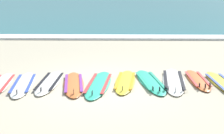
{
  "coord_description": "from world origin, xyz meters",
  "views": [
    {
      "loc": [
        0.41,
        -7.73,
        2.67
      ],
      "look_at": [
        0.26,
        1.02,
        0.25
      ],
      "focal_mm": 48.41,
      "sensor_mm": 36.0,
      "label": 1
    }
  ],
  "objects_px": {
    "surfboard_1": "(23,84)",
    "surfboard_2": "(50,82)",
    "surfboard_0": "(0,84)",
    "surfboard_3": "(74,84)",
    "surfboard_4": "(99,84)",
    "surfboard_6": "(150,81)",
    "surfboard_7": "(173,81)",
    "surfboard_9": "(223,83)",
    "surfboard_8": "(197,80)",
    "surfboard_5": "(125,81)"
  },
  "relations": [
    {
      "from": "surfboard_0",
      "to": "surfboard_2",
      "type": "xyz_separation_m",
      "value": [
        1.3,
        0.22,
        -0.0
      ]
    },
    {
      "from": "surfboard_5",
      "to": "surfboard_6",
      "type": "xyz_separation_m",
      "value": [
        0.7,
        -0.0,
        0.0
      ]
    },
    {
      "from": "surfboard_6",
      "to": "surfboard_4",
      "type": "bearing_deg",
      "value": -170.42
    },
    {
      "from": "surfboard_7",
      "to": "surfboard_9",
      "type": "bearing_deg",
      "value": -8.62
    },
    {
      "from": "surfboard_5",
      "to": "surfboard_8",
      "type": "xyz_separation_m",
      "value": [
        2.06,
        0.17,
        0.0
      ]
    },
    {
      "from": "surfboard_1",
      "to": "surfboard_3",
      "type": "xyz_separation_m",
      "value": [
        1.37,
        0.05,
        0.0
      ]
    },
    {
      "from": "surfboard_4",
      "to": "surfboard_6",
      "type": "relative_size",
      "value": 1.05
    },
    {
      "from": "surfboard_7",
      "to": "surfboard_4",
      "type": "bearing_deg",
      "value": -171.16
    },
    {
      "from": "surfboard_5",
      "to": "surfboard_4",
      "type": "bearing_deg",
      "value": -161.51
    },
    {
      "from": "surfboard_5",
      "to": "surfboard_9",
      "type": "bearing_deg",
      "value": -2.52
    },
    {
      "from": "surfboard_7",
      "to": "surfboard_0",
      "type": "bearing_deg",
      "value": -175.23
    },
    {
      "from": "surfboard_2",
      "to": "surfboard_6",
      "type": "distance_m",
      "value": 2.8
    },
    {
      "from": "surfboard_8",
      "to": "surfboard_9",
      "type": "xyz_separation_m",
      "value": [
        0.61,
        -0.29,
        -0.0
      ]
    },
    {
      "from": "surfboard_0",
      "to": "surfboard_5",
      "type": "relative_size",
      "value": 0.99
    },
    {
      "from": "surfboard_3",
      "to": "surfboard_4",
      "type": "height_order",
      "value": "same"
    },
    {
      "from": "surfboard_2",
      "to": "surfboard_0",
      "type": "bearing_deg",
      "value": -170.29
    },
    {
      "from": "surfboard_2",
      "to": "surfboard_6",
      "type": "xyz_separation_m",
      "value": [
        2.8,
        0.09,
        0.0
      ]
    },
    {
      "from": "surfboard_5",
      "to": "surfboard_8",
      "type": "distance_m",
      "value": 2.06
    },
    {
      "from": "surfboard_0",
      "to": "surfboard_3",
      "type": "relative_size",
      "value": 0.97
    },
    {
      "from": "surfboard_0",
      "to": "surfboard_7",
      "type": "height_order",
      "value": "same"
    },
    {
      "from": "surfboard_4",
      "to": "surfboard_7",
      "type": "height_order",
      "value": "same"
    },
    {
      "from": "surfboard_3",
      "to": "surfboard_5",
      "type": "distance_m",
      "value": 1.43
    },
    {
      "from": "surfboard_2",
      "to": "surfboard_9",
      "type": "distance_m",
      "value": 4.77
    },
    {
      "from": "surfboard_2",
      "to": "surfboard_4",
      "type": "relative_size",
      "value": 0.9
    },
    {
      "from": "surfboard_4",
      "to": "surfboard_8",
      "type": "xyz_separation_m",
      "value": [
        2.79,
        0.41,
        0.0
      ]
    },
    {
      "from": "surfboard_3",
      "to": "surfboard_4",
      "type": "bearing_deg",
      "value": -1.02
    },
    {
      "from": "surfboard_6",
      "to": "surfboard_7",
      "type": "relative_size",
      "value": 0.93
    },
    {
      "from": "surfboard_2",
      "to": "surfboard_3",
      "type": "height_order",
      "value": "same"
    },
    {
      "from": "surfboard_9",
      "to": "surfboard_2",
      "type": "bearing_deg",
      "value": 179.72
    },
    {
      "from": "surfboard_2",
      "to": "surfboard_5",
      "type": "relative_size",
      "value": 1.0
    },
    {
      "from": "surfboard_6",
      "to": "surfboard_9",
      "type": "xyz_separation_m",
      "value": [
        1.97,
        -0.11,
        0.0
      ]
    },
    {
      "from": "surfboard_1",
      "to": "surfboard_2",
      "type": "xyz_separation_m",
      "value": [
        0.68,
        0.19,
        0.0
      ]
    },
    {
      "from": "surfboard_3",
      "to": "surfboard_6",
      "type": "bearing_deg",
      "value": 6.19
    },
    {
      "from": "surfboard_3",
      "to": "surfboard_6",
      "type": "distance_m",
      "value": 2.12
    },
    {
      "from": "surfboard_1",
      "to": "surfboard_5",
      "type": "bearing_deg",
      "value": 5.75
    },
    {
      "from": "surfboard_3",
      "to": "surfboard_8",
      "type": "xyz_separation_m",
      "value": [
        3.47,
        0.4,
        0.0
      ]
    },
    {
      "from": "surfboard_2",
      "to": "surfboard_3",
      "type": "relative_size",
      "value": 0.98
    },
    {
      "from": "surfboard_5",
      "to": "surfboard_9",
      "type": "height_order",
      "value": "same"
    },
    {
      "from": "surfboard_2",
      "to": "surfboard_3",
      "type": "distance_m",
      "value": 0.7
    },
    {
      "from": "surfboard_5",
      "to": "surfboard_6",
      "type": "bearing_deg",
      "value": -0.28
    },
    {
      "from": "surfboard_0",
      "to": "surfboard_8",
      "type": "bearing_deg",
      "value": 5.08
    },
    {
      "from": "surfboard_1",
      "to": "surfboard_4",
      "type": "distance_m",
      "value": 2.05
    },
    {
      "from": "surfboard_2",
      "to": "surfboard_9",
      "type": "bearing_deg",
      "value": -0.28
    },
    {
      "from": "surfboard_5",
      "to": "surfboard_8",
      "type": "relative_size",
      "value": 1.12
    },
    {
      "from": "surfboard_9",
      "to": "surfboard_0",
      "type": "bearing_deg",
      "value": -178.12
    },
    {
      "from": "surfboard_1",
      "to": "surfboard_8",
      "type": "distance_m",
      "value": 4.86
    },
    {
      "from": "surfboard_0",
      "to": "surfboard_8",
      "type": "relative_size",
      "value": 1.11
    },
    {
      "from": "surfboard_0",
      "to": "surfboard_3",
      "type": "bearing_deg",
      "value": 2.43
    },
    {
      "from": "surfboard_4",
      "to": "surfboard_7",
      "type": "xyz_separation_m",
      "value": [
        2.09,
        0.33,
        0.0
      ]
    },
    {
      "from": "surfboard_3",
      "to": "surfboard_0",
      "type": "bearing_deg",
      "value": -177.57
    }
  ]
}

